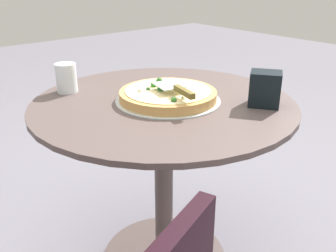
{
  "coord_description": "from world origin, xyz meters",
  "views": [
    {
      "loc": [
        -0.95,
        0.78,
        1.12
      ],
      "look_at": [
        -0.01,
        -0.01,
        0.6
      ],
      "focal_mm": 40.38,
      "sensor_mm": 36.0,
      "label": 1
    }
  ],
  "objects_px": {
    "pizza_on_tray": "(168,95)",
    "pizza_server": "(177,89)",
    "napkin_dispenser": "(265,89)",
    "patio_table": "(164,150)",
    "drinking_cup": "(66,78)"
  },
  "relations": [
    {
      "from": "patio_table",
      "to": "pizza_server",
      "type": "distance_m",
      "value": 0.26
    },
    {
      "from": "pizza_on_tray",
      "to": "pizza_server",
      "type": "distance_m",
      "value": 0.08
    },
    {
      "from": "patio_table",
      "to": "napkin_dispenser",
      "type": "height_order",
      "value": "napkin_dispenser"
    },
    {
      "from": "patio_table",
      "to": "pizza_on_tray",
      "type": "bearing_deg",
      "value": -136.67
    },
    {
      "from": "pizza_on_tray",
      "to": "pizza_server",
      "type": "xyz_separation_m",
      "value": [
        -0.06,
        0.02,
        0.04
      ]
    },
    {
      "from": "patio_table",
      "to": "napkin_dispenser",
      "type": "xyz_separation_m",
      "value": [
        -0.25,
        -0.22,
        0.25
      ]
    },
    {
      "from": "drinking_cup",
      "to": "napkin_dispenser",
      "type": "relative_size",
      "value": 0.92
    },
    {
      "from": "pizza_on_tray",
      "to": "pizza_server",
      "type": "height_order",
      "value": "pizza_server"
    },
    {
      "from": "patio_table",
      "to": "pizza_server",
      "type": "height_order",
      "value": "pizza_server"
    },
    {
      "from": "patio_table",
      "to": "drinking_cup",
      "type": "relative_size",
      "value": 8.62
    },
    {
      "from": "patio_table",
      "to": "pizza_server",
      "type": "xyz_separation_m",
      "value": [
        -0.08,
        0.01,
        0.25
      ]
    },
    {
      "from": "pizza_server",
      "to": "napkin_dispenser",
      "type": "xyz_separation_m",
      "value": [
        -0.18,
        -0.23,
        -0.01
      ]
    },
    {
      "from": "patio_table",
      "to": "drinking_cup",
      "type": "bearing_deg",
      "value": 34.12
    },
    {
      "from": "pizza_on_tray",
      "to": "napkin_dispenser",
      "type": "bearing_deg",
      "value": -138.77
    },
    {
      "from": "pizza_server",
      "to": "napkin_dispenser",
      "type": "distance_m",
      "value": 0.29
    }
  ]
}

